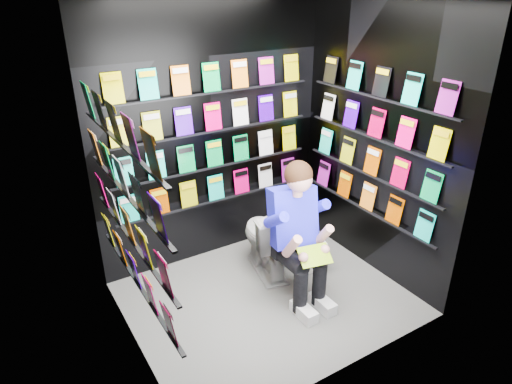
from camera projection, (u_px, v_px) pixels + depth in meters
floor at (267, 298)px, 4.21m from camera, size 2.40×2.40×0.00m
wall_back at (212, 135)px, 4.42m from camera, size 2.40×0.04×2.60m
wall_front at (355, 218)px, 2.88m from camera, size 2.40×0.04×2.60m
wall_left at (120, 203)px, 3.08m from camera, size 0.04×2.00×2.60m
wall_right at (377, 142)px, 4.22m from camera, size 0.04×2.00×2.60m
comics_back at (214, 135)px, 4.40m from camera, size 2.10×0.06×1.37m
comics_left at (124, 201)px, 3.10m from camera, size 0.06×1.70×1.37m
comics_right at (375, 142)px, 4.21m from camera, size 0.06×1.70×1.37m
toilet at (267, 239)px, 4.46m from camera, size 0.57×0.82×0.73m
longbox at (309, 250)px, 4.68m from camera, size 0.31×0.43×0.29m
longbox_lid at (309, 237)px, 4.61m from camera, size 0.34×0.45×0.03m
reader at (291, 217)px, 3.99m from camera, size 0.70×0.89×1.45m
held_comic at (315, 255)px, 3.81m from camera, size 0.31×0.22×0.12m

